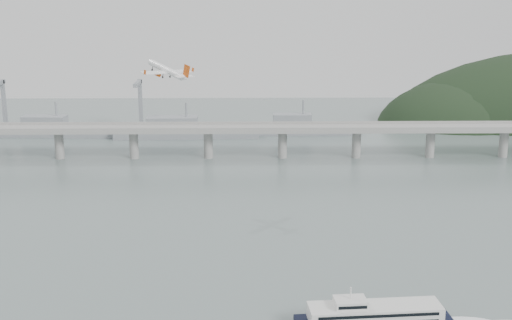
{
  "coord_description": "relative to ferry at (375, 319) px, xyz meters",
  "views": [
    {
      "loc": [
        -4.46,
        -248.28,
        114.53
      ],
      "look_at": [
        0.0,
        55.0,
        36.0
      ],
      "focal_mm": 48.0,
      "sensor_mm": 36.0,
      "label": 1
    }
  ],
  "objects": [
    {
      "name": "ground",
      "position": [
        -38.73,
        38.77,
        -4.51
      ],
      "size": [
        900.0,
        900.0,
        0.0
      ],
      "primitive_type": "plane",
      "color": "slate",
      "rests_on": "ground"
    },
    {
      "name": "bridge",
      "position": [
        -39.88,
        238.77,
        13.14
      ],
      "size": [
        800.0,
        22.0,
        23.9
      ],
      "color": "gray",
      "rests_on": "ground"
    },
    {
      "name": "distant_fleet",
      "position": [
        -194.08,
        303.85,
        1.71
      ],
      "size": [
        453.0,
        60.9,
        40.0
      ],
      "color": "gray",
      "rests_on": "ground"
    },
    {
      "name": "ferry",
      "position": [
        0.0,
        0.0,
        0.0
      ],
      "size": [
        88.24,
        19.62,
        16.63
      ],
      "rotation": [
        0.0,
        0.0,
        0.08
      ],
      "color": "black",
      "rests_on": "ground"
    },
    {
      "name": "airliner",
      "position": [
        -82.81,
        135.16,
        67.5
      ],
      "size": [
        27.35,
        27.43,
        10.15
      ],
      "rotation": [
        0.05,
        -0.22,
        2.35
      ],
      "color": "white",
      "rests_on": "ground"
    }
  ]
}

